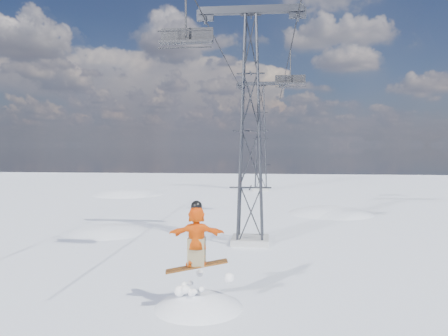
{
  "coord_description": "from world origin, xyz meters",
  "views": [
    {
      "loc": [
        1.74,
        -13.15,
        4.81
      ],
      "look_at": [
        -0.04,
        3.76,
        3.92
      ],
      "focal_mm": 35.0,
      "sensor_mm": 36.0,
      "label": 1
    }
  ],
  "objects": [
    {
      "name": "lift_chair_mid",
      "position": [
        3.0,
        15.07,
        8.94
      ],
      "size": [
        1.92,
        0.55,
        2.39
      ],
      "color": "#232326",
      "rests_on": "ground"
    },
    {
      "name": "ground",
      "position": [
        0.0,
        0.0,
        0.0
      ],
      "size": [
        120.0,
        120.0,
        0.0
      ],
      "primitive_type": "plane",
      "color": "white",
      "rests_on": "ground"
    },
    {
      "name": "snow_terrain",
      "position": [
        -4.77,
        21.24,
        -9.59
      ],
      "size": [
        39.0,
        37.0,
        22.0
      ],
      "color": "white",
      "rests_on": "ground"
    },
    {
      "name": "haul_cables",
      "position": [
        0.8,
        19.5,
        10.85
      ],
      "size": [
        4.46,
        51.0,
        0.06
      ],
      "color": "black",
      "rests_on": "ground"
    },
    {
      "name": "lift_tower_near",
      "position": [
        0.8,
        8.0,
        5.47
      ],
      "size": [
        5.2,
        1.8,
        11.43
      ],
      "color": "#999999",
      "rests_on": "ground"
    },
    {
      "name": "lift_tower_far",
      "position": [
        0.8,
        33.0,
        5.47
      ],
      "size": [
        5.2,
        1.8,
        11.43
      ],
      "color": "#999999",
      "rests_on": "ground"
    },
    {
      "name": "lift_chair_near",
      "position": [
        -1.4,
        3.15,
        8.86
      ],
      "size": [
        2.0,
        0.58,
        2.48
      ],
      "color": "#232326",
      "rests_on": "ground"
    }
  ]
}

